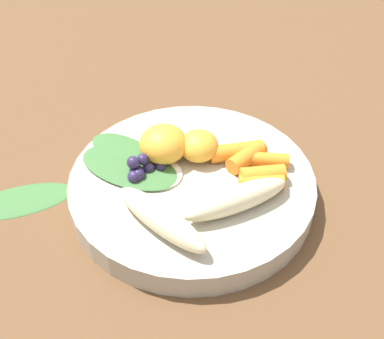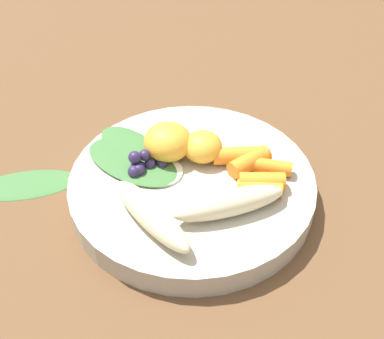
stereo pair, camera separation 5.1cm
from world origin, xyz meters
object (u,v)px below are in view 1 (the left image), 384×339
Objects in this scene: banana_peeled_right at (161,219)px; kale_leaf_stray at (19,200)px; banana_peeled_left at (236,199)px; bowl at (192,186)px; orange_segment_near at (164,144)px.

kale_leaf_stray is at bearing -158.33° from banana_peeled_right.
banana_peeled_left reaches higher than kale_leaf_stray.
banana_peeled_left is 0.24m from kale_leaf_stray.
bowl is 0.08m from banana_peeled_right.
bowl is 2.26× the size of kale_leaf_stray.
orange_segment_near is at bearing -132.91° from bowl.
kale_leaf_stray is at bearing -85.27° from bowl.
banana_peeled_right is at bearing 2.88° from orange_segment_near.
bowl is at bearing 107.08° from banana_peeled_left.
orange_segment_near reaches higher than banana_peeled_left.
banana_peeled_left and banana_peeled_right have the same top height.
banana_peeled_right is 0.10m from orange_segment_near.
bowl is 0.07m from banana_peeled_left.
orange_segment_near is (-0.03, -0.03, 0.03)m from bowl.
banana_peeled_left is at bearing 62.86° from banana_peeled_right.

